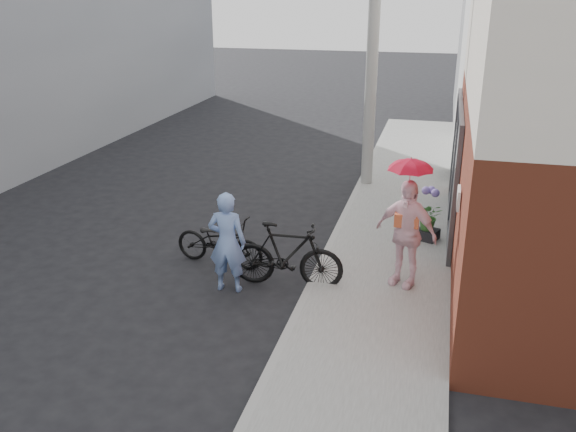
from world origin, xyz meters
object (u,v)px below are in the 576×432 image
at_px(utility_pole, 373,44).
at_px(kimono_woman, 406,233).
at_px(planter, 427,234).
at_px(bike_left, 219,241).
at_px(officer, 227,242).
at_px(bike_right, 287,255).

relative_size(utility_pole, kimono_woman, 3.88).
height_order(kimono_woman, planter, kimono_woman).
bearing_deg(kimono_woman, bike_left, -160.50).
height_order(officer, bike_left, officer).
height_order(bike_left, planter, bike_left).
relative_size(kimono_woman, planter, 4.77).
xyz_separation_m(bike_left, bike_right, (1.40, -0.54, 0.12)).
bearing_deg(bike_left, bike_right, -103.24).
bearing_deg(planter, utility_pole, 116.01).
height_order(bike_left, bike_right, bike_right).
bearing_deg(bike_right, kimono_woman, -82.44).
xyz_separation_m(utility_pole, bike_left, (-1.97, -5.21, -3.05)).
bearing_deg(planter, kimono_woman, -99.07).
bearing_deg(utility_pole, planter, -63.99).
distance_m(bike_right, kimono_woman, 1.98).
distance_m(utility_pole, bike_left, 6.35).
relative_size(utility_pole, officer, 4.09).
distance_m(bike_left, planter, 4.06).
height_order(utility_pole, bike_right, utility_pole).
height_order(officer, kimono_woman, kimono_woman).
distance_m(officer, planter, 4.21).
bearing_deg(kimono_woman, officer, -143.16).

